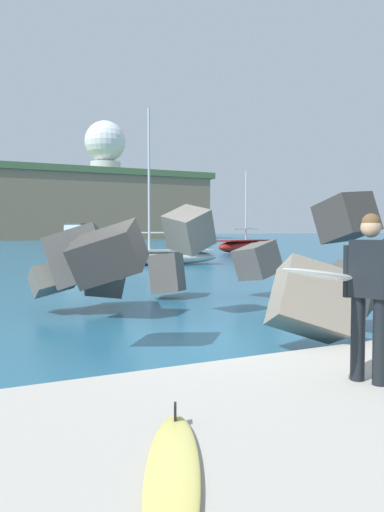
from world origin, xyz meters
name	(u,v)px	position (x,y,z in m)	size (l,w,h in m)	color
ground_plane	(193,345)	(0.00, 0.00, 0.00)	(400.00, 400.00, 0.00)	#235B7A
breakwater_jetty	(101,261)	(-0.86, 2.27, 1.25)	(28.04, 8.06, 3.20)	#605B56
surfer_with_board	(359,284)	(0.38, -3.18, 1.28)	(2.08, 1.44, 1.78)	black
spare_surfboard	(173,472)	(-2.22, -4.22, 0.28)	(1.18, 1.96, 0.19)	#E0D166
boat_near_left	(158,256)	(6.36, 17.13, 0.48)	(6.45, 3.01, 8.09)	beige
boat_mid_left	(243,246)	(17.34, 26.45, 0.58)	(5.79, 3.63, 6.46)	maroon
boat_far_left	(81,246)	(5.03, 28.44, 0.72)	(4.79, 5.01, 2.31)	white
radar_dome	(105,145)	(25.68, 93.11, 19.22)	(8.34, 8.34, 10.55)	silver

